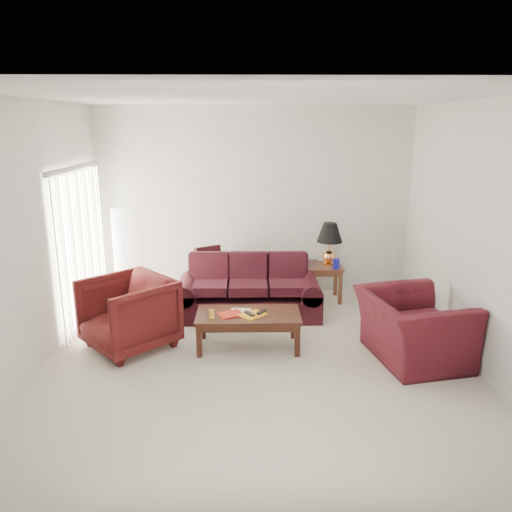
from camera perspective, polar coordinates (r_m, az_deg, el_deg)
The scene contains 19 objects.
floor at distance 6.10m, azimuth 0.13°, elevation -11.68°, with size 5.00×5.00×0.00m, color beige.
blinds at distance 7.33m, azimuth -19.35°, elevation 1.06°, with size 0.10×2.00×2.16m, color silver.
sofa at distance 7.24m, azimuth -0.89°, elevation -3.63°, with size 2.07×0.90×0.85m, color black, non-canonical shape.
throw_pillow at distance 7.80m, azimuth -5.44°, elevation -0.37°, with size 0.41×0.12×0.41m, color black.
end_table at distance 7.99m, azimuth 7.85°, elevation -3.03°, with size 0.52×0.52×0.56m, color #4F2C1B, non-canonical shape.
table_lamp at distance 7.89m, azimuth 8.38°, elevation 1.37°, with size 0.40×0.40×0.67m, color #E99549, non-canonical shape.
clock at distance 7.75m, azimuth 6.39°, elevation -0.82°, with size 0.15×0.05×0.15m, color silver.
blue_canister at distance 7.73m, azimuth 9.15°, elevation -0.88°, with size 0.10×0.10×0.16m, color #171694.
picture_frame at distance 8.05m, azimuth 6.33°, elevation -0.10°, with size 0.14×0.02×0.17m, color silver.
floor_lamp at distance 8.04m, azimuth -15.24°, elevation 0.10°, with size 0.24×0.24×1.48m, color white, non-canonical shape.
armchair_left at distance 6.42m, azimuth -14.39°, elevation -6.38°, with size 0.96×0.99×0.90m, color #3E0E0E.
armchair_right at distance 6.22m, azimuth 17.44°, elevation -7.84°, with size 1.22×1.07×0.79m, color #3C0E15.
coffee_table at distance 6.31m, azimuth -0.88°, elevation -8.48°, with size 1.29×0.64×0.45m, color black, non-canonical shape.
magazine_red at distance 6.18m, azimuth -2.90°, elevation -6.67°, with size 0.29×0.22×0.02m, color #B02111.
magazine_white at distance 6.27m, azimuth -1.75°, elevation -6.32°, with size 0.25×0.19×0.01m, color silver.
magazine_orange at distance 6.15m, azimuth -0.39°, elevation -6.75°, with size 0.30×0.22×0.02m, color gold.
remote_a at distance 6.14m, azimuth -0.75°, elevation -6.60°, with size 0.05×0.17×0.02m, color black.
remote_b at distance 6.20m, azimuth 0.62°, elevation -6.39°, with size 0.05×0.17×0.02m, color black.
yellow_glass at distance 6.08m, azimuth -5.11°, elevation -6.63°, with size 0.06×0.06×0.11m, color gold.
Camera 1 is at (-0.10, -5.45, 2.75)m, focal length 35.00 mm.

